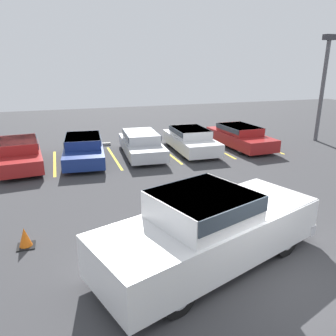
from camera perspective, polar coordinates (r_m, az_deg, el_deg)
ground_plane at (r=7.92m, az=17.33°, el=-17.62°), size 60.00×60.00×0.00m
stall_stripe_b at (r=16.34m, az=-19.13°, el=0.86°), size 0.12×4.31×0.01m
stall_stripe_c at (r=16.51m, az=-9.36°, el=1.80°), size 0.12×4.31×0.01m
stall_stripe_d at (r=17.15m, az=-0.05°, el=2.64°), size 0.12×4.31×0.01m
stall_stripe_e at (r=18.21m, az=8.41°, el=3.34°), size 0.12×4.31×0.01m
stall_stripe_f at (r=19.61m, az=15.80°, el=3.90°), size 0.12×4.31×0.01m
pickup_truck at (r=7.67m, az=7.59°, el=-10.20°), size 5.95×3.71×1.82m
parked_sedan_a at (r=16.17m, az=-24.46°, el=2.49°), size 2.17×4.68×1.23m
parked_sedan_b at (r=16.18m, az=-14.48°, el=3.48°), size 2.17×4.83×1.19m
parked_sedan_c at (r=16.66m, az=-4.68°, el=4.38°), size 2.02×4.68×1.19m
parked_sedan_d at (r=17.49m, az=3.92°, el=5.06°), size 1.95×4.58×1.21m
parked_sedan_e at (r=18.74m, az=12.39°, el=5.52°), size 1.97×4.75×1.19m
light_post at (r=21.49m, az=25.44°, el=13.44°), size 0.70×0.36×6.01m
traffic_cone at (r=9.25m, az=-23.64°, el=-11.13°), size 0.43×0.43×0.52m
wheel_stop_curb at (r=19.07m, az=-12.37°, el=3.99°), size 1.60×0.20×0.14m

